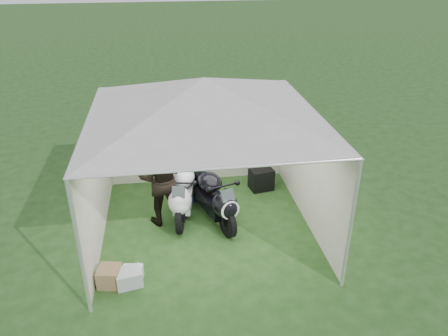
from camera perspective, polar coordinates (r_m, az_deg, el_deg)
The scene contains 11 objects.
ground at distance 8.75m, azimuth -2.24°, elevation -7.59°, with size 80.00×80.00×0.00m, color #1D3F14.
canopy_tent at distance 7.62m, azimuth -2.62°, elevation 8.71°, with size 5.66×5.66×3.00m.
motorcycle_white at distance 8.84m, azimuth -5.35°, elevation -3.01°, with size 0.67×2.02×1.00m.
motorcycle_black at distance 8.63m, azimuth -1.39°, elevation -3.64°, with size 0.92×1.99×1.01m.
paddock_stand at distance 9.58m, azimuth -3.75°, elevation -3.22°, with size 0.40×0.25×0.30m, color #1C1DCD.
person_dark_jacket at distance 8.50m, azimuth -8.23°, elevation -1.29°, with size 0.95×0.74×1.95m, color black.
person_blue_jacket at distance 9.23m, azimuth -3.39°, elevation 0.16°, with size 0.59×0.38×1.60m, color slate.
equipment_box at distance 9.94m, azimuth 4.88°, elevation -1.42°, with size 0.50×0.40×0.50m, color black.
crate_0 at distance 7.50m, azimuth -12.29°, elevation -13.81°, with size 0.41×0.32×0.28m, color #B0B4B9.
crate_1 at distance 7.56m, azimuth -14.70°, elevation -13.51°, with size 0.36×0.36×0.32m, color olive.
crate_2 at distance 7.57m, azimuth -11.85°, elevation -13.44°, with size 0.33×0.27×0.24m, color silver.
Camera 1 is at (-0.70, -7.17, 4.96)m, focal length 35.00 mm.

